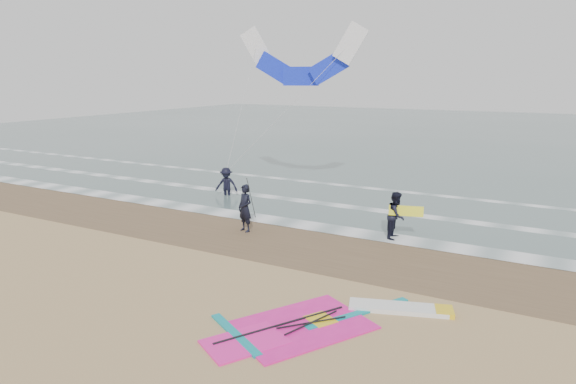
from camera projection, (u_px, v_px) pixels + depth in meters
The scene contains 11 objects.
ground at pixel (241, 313), 13.70m from camera, with size 120.00×120.00×0.00m, color tan.
sea_water at pixel (491, 135), 54.82m from camera, with size 120.00×80.00×0.02m, color #47605E.
wet_sand_band at pixel (332, 249), 18.84m from camera, with size 120.00×5.00×0.01m, color brown.
foam_waterline at pixel (372, 219), 22.64m from camera, with size 120.00×9.15×0.02m.
windsurf_rig at pixel (329, 322), 13.17m from camera, with size 5.68×5.38×0.14m.
person_standing at pixel (245, 208), 20.76m from camera, with size 0.71×0.47×1.95m, color black.
person_walking at pixel (396, 215), 19.86m from camera, with size 0.90×0.70×1.86m, color black.
person_wading at pixel (226, 179), 26.95m from camera, with size 1.21×0.69×1.87m, color black.
held_pole at pixel (251, 198), 20.52m from camera, with size 0.17×0.86×1.82m.
carried_kiteboard at pixel (406, 211), 19.53m from camera, with size 1.30×0.51×0.39m.
surf_kite at pixel (301, 61), 26.28m from camera, with size 7.13×2.78×7.54m.
Camera 1 is at (7.15, -10.51, 6.20)m, focal length 32.00 mm.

